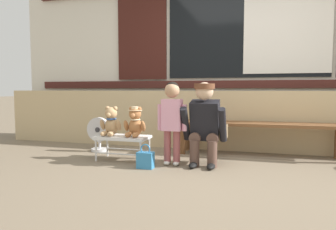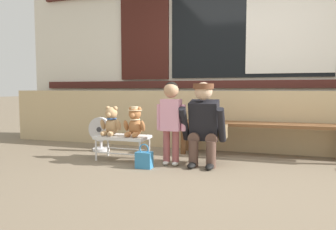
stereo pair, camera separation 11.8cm
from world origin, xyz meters
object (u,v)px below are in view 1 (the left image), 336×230
(small_display_bench, at_px, (123,139))
(floor_fan, at_px, (99,134))
(teddy_bear_with_hat, at_px, (135,122))
(child_standing, at_px, (172,114))
(handbag_on_ground, at_px, (145,160))
(teddy_bear_plain, at_px, (111,122))
(adult_crouching, at_px, (206,124))
(wooden_bench_long, at_px, (258,128))

(small_display_bench, distance_m, floor_fan, 0.69)
(teddy_bear_with_hat, distance_m, child_standing, 0.51)
(handbag_on_ground, bearing_deg, teddy_bear_plain, 151.25)
(teddy_bear_plain, distance_m, floor_fan, 0.61)
(teddy_bear_plain, relative_size, adult_crouching, 0.38)
(floor_fan, bearing_deg, wooden_bench_long, 7.72)
(adult_crouching, xyz_separation_m, handbag_on_ground, (-0.61, -0.33, -0.38))
(small_display_bench, distance_m, child_standing, 0.73)
(child_standing, xyz_separation_m, floor_fan, (-1.20, 0.49, -0.35))
(small_display_bench, bearing_deg, teddy_bear_plain, 179.49)
(wooden_bench_long, relative_size, adult_crouching, 2.21)
(small_display_bench, bearing_deg, wooden_bench_long, 23.90)
(small_display_bench, xyz_separation_m, adult_crouching, (1.02, 0.02, 0.21))
(wooden_bench_long, height_order, teddy_bear_plain, teddy_bear_plain)
(teddy_bear_with_hat, relative_size, handbag_on_ground, 1.34)
(adult_crouching, relative_size, handbag_on_ground, 3.49)
(floor_fan, bearing_deg, child_standing, -22.11)
(teddy_bear_with_hat, height_order, floor_fan, teddy_bear_with_hat)
(adult_crouching, bearing_deg, child_standing, -166.37)
(child_standing, relative_size, floor_fan, 2.00)
(teddy_bear_plain, xyz_separation_m, child_standing, (0.81, -0.08, 0.13))
(small_display_bench, distance_m, handbag_on_ground, 0.54)
(small_display_bench, distance_m, teddy_bear_plain, 0.25)
(wooden_bench_long, height_order, small_display_bench, wooden_bench_long)
(wooden_bench_long, xyz_separation_m, small_display_bench, (-1.59, -0.70, -0.11))
(small_display_bench, relative_size, child_standing, 0.67)
(teddy_bear_with_hat, bearing_deg, adult_crouching, 0.89)
(teddy_bear_with_hat, bearing_deg, wooden_bench_long, 26.16)
(handbag_on_ground, bearing_deg, small_display_bench, 142.80)
(child_standing, bearing_deg, adult_crouching, 13.63)
(child_standing, bearing_deg, floor_fan, 157.89)
(adult_crouching, bearing_deg, small_display_bench, -179.13)
(handbag_on_ground, bearing_deg, teddy_bear_with_hat, 128.59)
(handbag_on_ground, xyz_separation_m, floor_fan, (-0.96, 0.72, 0.14))
(wooden_bench_long, xyz_separation_m, teddy_bear_plain, (-1.75, -0.70, 0.09))
(floor_fan, bearing_deg, teddy_bear_plain, -46.39)
(wooden_bench_long, bearing_deg, teddy_bear_plain, -158.11)
(child_standing, height_order, handbag_on_ground, child_standing)
(handbag_on_ground, relative_size, floor_fan, 0.57)
(wooden_bench_long, height_order, adult_crouching, adult_crouching)
(teddy_bear_plain, bearing_deg, teddy_bear_with_hat, 0.13)
(teddy_bear_plain, xyz_separation_m, floor_fan, (-0.39, 0.41, -0.23))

